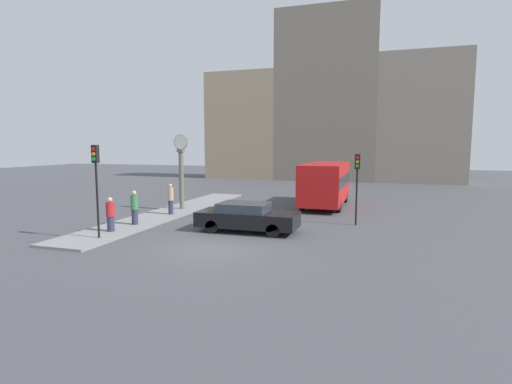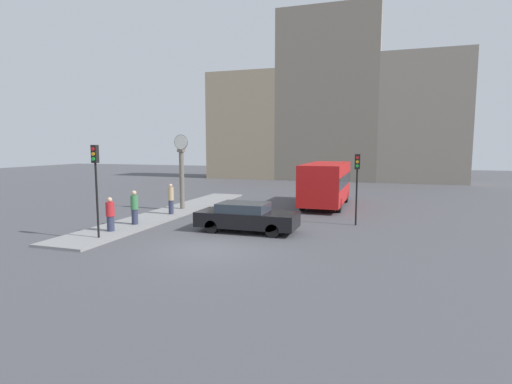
% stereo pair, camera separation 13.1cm
% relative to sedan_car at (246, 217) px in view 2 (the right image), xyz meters
% --- Properties ---
extents(ground_plane, '(120.00, 120.00, 0.00)m').
position_rel_sedan_car_xyz_m(ground_plane, '(-0.27, -3.47, -0.71)').
color(ground_plane, '#47474C').
extents(sidewalk_corner, '(2.51, 18.13, 0.11)m').
position_rel_sedan_car_xyz_m(sidewalk_corner, '(-6.06, 3.60, -0.65)').
color(sidewalk_corner, gray).
rests_on(sidewalk_corner, ground_plane).
extents(building_row, '(29.60, 5.00, 19.46)m').
position_rel_sedan_car_xyz_m(building_row, '(-0.10, 30.33, 7.47)').
color(building_row, tan).
rests_on(building_row, ground_plane).
extents(sedan_car, '(4.75, 1.88, 1.38)m').
position_rel_sedan_car_xyz_m(sedan_car, '(0.00, 0.00, 0.00)').
color(sedan_car, black).
rests_on(sedan_car, ground_plane).
extents(bus_distant, '(2.54, 7.37, 2.88)m').
position_rel_sedan_car_xyz_m(bus_distant, '(2.43, 9.19, 0.93)').
color(bus_distant, red).
rests_on(bus_distant, ground_plane).
extents(traffic_light_near, '(0.26, 0.24, 3.98)m').
position_rel_sedan_car_xyz_m(traffic_light_near, '(-5.51, -3.58, 2.24)').
color(traffic_light_near, black).
rests_on(traffic_light_near, sidewalk_corner).
extents(traffic_light_far, '(0.26, 0.24, 3.63)m').
position_rel_sedan_car_xyz_m(traffic_light_far, '(4.82, 3.18, 1.90)').
color(traffic_light_far, black).
rests_on(traffic_light_far, ground_plane).
extents(street_clock, '(0.92, 0.38, 4.62)m').
position_rel_sedan_car_xyz_m(street_clock, '(-5.93, 4.68, 1.73)').
color(street_clock, '#666056').
rests_on(street_clock, sidewalk_corner).
extents(pedestrian_tan_coat, '(0.33, 0.33, 1.76)m').
position_rel_sedan_car_xyz_m(pedestrian_tan_coat, '(-5.58, 2.68, 0.29)').
color(pedestrian_tan_coat, '#2D334C').
rests_on(pedestrian_tan_coat, sidewalk_corner).
extents(pedestrian_red_top, '(0.39, 0.39, 1.58)m').
position_rel_sedan_car_xyz_m(pedestrian_red_top, '(-5.88, -2.30, 0.18)').
color(pedestrian_red_top, '#2D334C').
rests_on(pedestrian_red_top, sidewalk_corner).
extents(pedestrian_green_hoodie, '(0.37, 0.37, 1.72)m').
position_rel_sedan_car_xyz_m(pedestrian_green_hoodie, '(-5.77, -0.57, 0.26)').
color(pedestrian_green_hoodie, '#2D334C').
rests_on(pedestrian_green_hoodie, sidewalk_corner).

